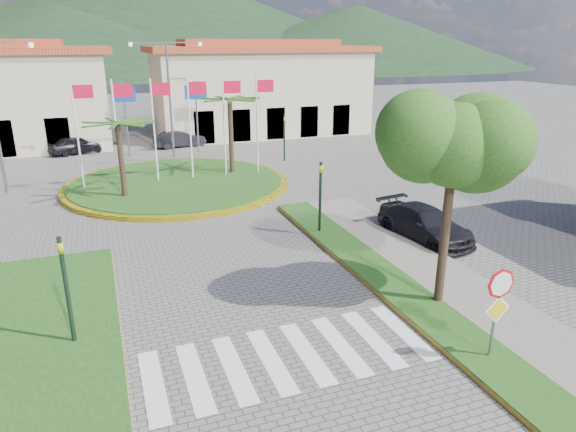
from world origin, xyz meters
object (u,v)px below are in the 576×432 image
object	(u,v)px
roundabout_island	(178,183)
deciduous_tree	(455,142)
white_van	(24,143)
car_side_right	(425,223)
car_dark_a	(77,145)
car_dark_b	(179,139)
stop_sign	(498,300)

from	to	relation	value
roundabout_island	deciduous_tree	world-z (taller)	deciduous_tree
white_van	car_side_right	world-z (taller)	car_side_right
car_dark_a	car_side_right	xyz separation A→B (m)	(13.95, -23.63, 0.01)
white_van	car_side_right	distance (m)	31.37
car_dark_a	car_dark_b	distance (m)	7.52
car_dark_a	white_van	bearing A→B (deg)	37.29
white_van	car_side_right	xyz separation A→B (m)	(17.69, -25.91, 0.07)
deciduous_tree	stop_sign	bearing A→B (deg)	-101.18
white_van	roundabout_island	bearing A→B (deg)	-151.10
car_dark_a	car_side_right	bearing A→B (deg)	-170.83
stop_sign	car_side_right	distance (m)	8.87
stop_sign	deciduous_tree	size ratio (longest dim) A/B	0.39
stop_sign	car_side_right	xyz separation A→B (m)	(3.53, 8.06, -1.11)
roundabout_island	white_van	xyz separation A→B (m)	(-9.26, 13.93, 0.43)
car_dark_b	deciduous_tree	bearing A→B (deg)	178.35
roundabout_island	car_side_right	xyz separation A→B (m)	(8.43, -11.98, 0.50)
car_dark_a	car_dark_b	size ratio (longest dim) A/B	1.00
car_dark_b	stop_sign	bearing A→B (deg)	176.61
roundabout_island	car_dark_b	xyz separation A→B (m)	(2.00, 11.57, 0.47)
car_dark_a	car_side_right	distance (m)	27.44
stop_sign	deciduous_tree	distance (m)	4.59
deciduous_tree	car_dark_b	distance (m)	29.14
roundabout_island	car_side_right	world-z (taller)	roundabout_island
stop_sign	car_dark_b	bearing A→B (deg)	95.24
deciduous_tree	car_dark_b	world-z (taller)	deciduous_tree
car_dark_b	car_dark_a	bearing A→B (deg)	80.75
deciduous_tree	car_dark_b	size ratio (longest dim) A/B	1.74
roundabout_island	car_dark_b	world-z (taller)	roundabout_island
roundabout_island	deciduous_tree	bearing A→B (deg)	-72.09
stop_sign	white_van	xyz separation A→B (m)	(-14.16, 33.97, -1.19)
roundabout_island	stop_sign	bearing A→B (deg)	-76.27
stop_sign	car_dark_a	distance (m)	33.38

